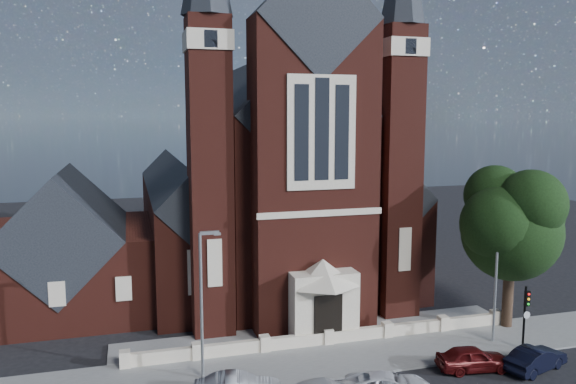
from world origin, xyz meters
name	(u,v)px	position (x,y,z in m)	size (l,w,h in m)	color
ground	(289,302)	(0.00, 15.00, 0.00)	(120.00, 120.00, 0.00)	black
pavement_strip	(339,358)	(0.00, 4.50, 0.00)	(60.00, 5.00, 0.12)	slate
forecourt_paving	(317,333)	(0.00, 8.50, 0.00)	(26.00, 3.00, 0.14)	slate
forecourt_wall	(328,345)	(0.00, 6.50, 0.00)	(24.00, 0.40, 0.90)	beige
church	(264,183)	(0.00, 22.94, 8.19)	(20.01, 34.90, 29.20)	#501D15
parish_hall	(66,255)	(-16.00, 18.00, 4.01)	(12.00, 12.20, 10.24)	#501D15
street_tree	(516,226)	(12.60, 5.71, 6.96)	(6.40, 6.60, 10.70)	black
street_lamp_left	(203,297)	(-7.91, 4.00, 4.60)	(1.16, 0.22, 8.09)	gray
street_lamp_right	(498,271)	(10.09, 4.00, 4.60)	(1.16, 0.22, 8.09)	gray
traffic_signal	(526,310)	(11.00, 2.43, 2.58)	(0.28, 0.42, 4.00)	black
car_dark_red	(473,358)	(6.56, 1.03, 0.69)	(1.62, 4.04, 1.38)	#4C0D0D
car_navy	(536,359)	(9.91, 0.09, 0.67)	(1.41, 4.05, 1.34)	black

